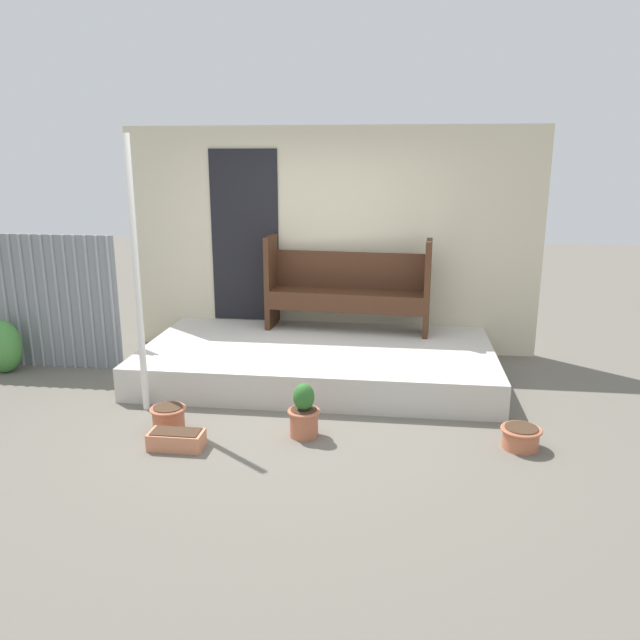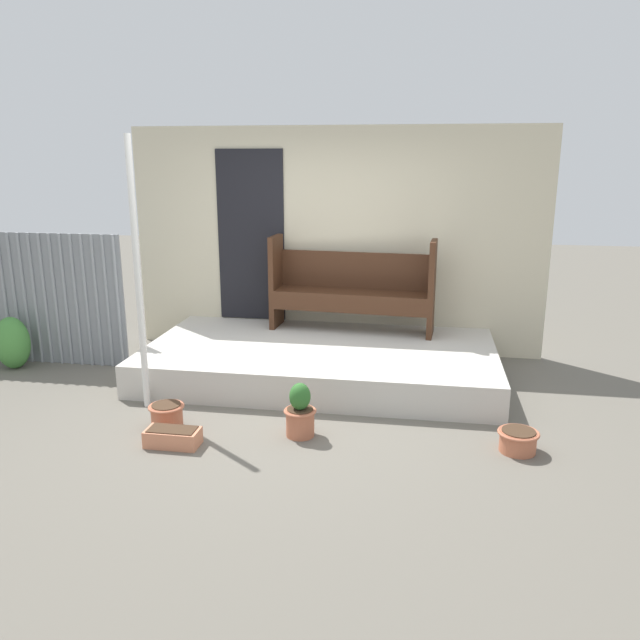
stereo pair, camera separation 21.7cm
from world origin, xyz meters
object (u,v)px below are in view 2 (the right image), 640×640
object	(u,v)px
flower_pot_left	(167,415)
bench	(352,285)
planter_box_rect	(173,437)
support_post	(138,277)
flower_pot_middle	(300,413)
shrub_by_fence	(12,343)
flower_pot_right	(518,440)

from	to	relation	value
flower_pot_left	bench	bearing A→B (deg)	58.21
bench	planter_box_rect	world-z (taller)	bench
support_post	flower_pot_middle	xyz separation A→B (m)	(1.53, -0.39, -1.02)
flower_pot_left	shrub_by_fence	size ratio (longest dim) A/B	0.53
support_post	flower_pot_middle	world-z (taller)	support_post
flower_pot_right	shrub_by_fence	world-z (taller)	shrub_by_fence
shrub_by_fence	bench	bearing A→B (deg)	15.05
flower_pot_right	shrub_by_fence	bearing A→B (deg)	167.33
planter_box_rect	shrub_by_fence	world-z (taller)	shrub_by_fence
bench	planter_box_rect	bearing A→B (deg)	-110.81
flower_pot_right	flower_pot_left	bearing A→B (deg)	-179.53
support_post	shrub_by_fence	distance (m)	2.26
support_post	flower_pot_left	world-z (taller)	support_post
flower_pot_right	bench	bearing A→B (deg)	126.34
bench	shrub_by_fence	size ratio (longest dim) A/B	3.21
bench	flower_pot_right	bearing A→B (deg)	-49.61
flower_pot_right	planter_box_rect	world-z (taller)	flower_pot_right
flower_pot_left	shrub_by_fence	xyz separation A→B (m)	(-2.28, 1.19, 0.17)
flower_pot_left	shrub_by_fence	bearing A→B (deg)	152.37
support_post	planter_box_rect	distance (m)	1.48
bench	flower_pot_right	world-z (taller)	bench
flower_pot_middle	flower_pot_left	bearing A→B (deg)	-178.82
flower_pot_left	planter_box_rect	xyz separation A→B (m)	(0.19, -0.33, -0.04)
flower_pot_right	shrub_by_fence	distance (m)	5.32
flower_pot_middle	planter_box_rect	bearing A→B (deg)	-160.22
bench	flower_pot_middle	xyz separation A→B (m)	(-0.18, -2.14, -0.66)
support_post	planter_box_rect	xyz separation A→B (m)	(0.56, -0.74, -1.15)
support_post	flower_pot_right	distance (m)	3.50
flower_pot_left	planter_box_rect	world-z (taller)	flower_pot_left
flower_pot_right	support_post	bearing A→B (deg)	173.28
support_post	shrub_by_fence	size ratio (longest dim) A/B	4.23
support_post	planter_box_rect	bearing A→B (deg)	-52.94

